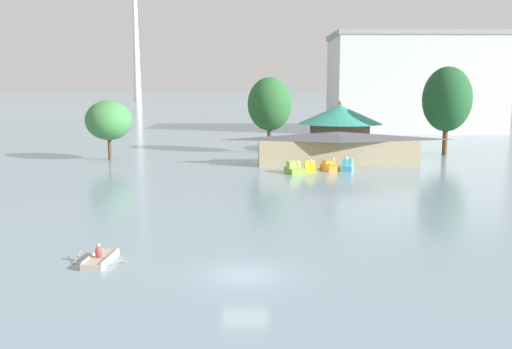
{
  "coord_description": "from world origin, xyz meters",
  "views": [
    {
      "loc": [
        0.21,
        -28.84,
        9.97
      ],
      "look_at": [
        0.85,
        17.78,
        2.59
      ],
      "focal_mm": 39.45,
      "sensor_mm": 36.0,
      "label": 1
    }
  ],
  "objects_px": {
    "rowboat_with_rower": "(100,259)",
    "shoreline_tree_tall_left": "(109,120)",
    "background_building_block": "(413,83)",
    "pedal_boat_lime": "(294,168)",
    "boathouse": "(337,147)",
    "pedal_boat_yellow": "(310,168)",
    "pedal_boat_orange": "(329,166)",
    "shoreline_tree_mid": "(270,104)",
    "pedal_boat_cyan": "(347,166)",
    "green_roof_pavilion": "(340,124)",
    "shoreline_tree_right": "(447,99)"
  },
  "relations": [
    {
      "from": "rowboat_with_rower",
      "to": "shoreline_tree_tall_left",
      "type": "relative_size",
      "value": 0.4
    },
    {
      "from": "shoreline_tree_tall_left",
      "to": "shoreline_tree_right",
      "type": "height_order",
      "value": "shoreline_tree_right"
    },
    {
      "from": "pedal_boat_lime",
      "to": "green_roof_pavilion",
      "type": "xyz_separation_m",
      "value": [
        8.91,
        22.66,
        3.58
      ]
    },
    {
      "from": "shoreline_tree_tall_left",
      "to": "background_building_block",
      "type": "xyz_separation_m",
      "value": [
        54.66,
        47.25,
        5.19
      ]
    },
    {
      "from": "shoreline_tree_tall_left",
      "to": "shoreline_tree_mid",
      "type": "distance_m",
      "value": 23.4
    },
    {
      "from": "pedal_boat_orange",
      "to": "pedal_boat_cyan",
      "type": "relative_size",
      "value": 1.11
    },
    {
      "from": "rowboat_with_rower",
      "to": "green_roof_pavilion",
      "type": "relative_size",
      "value": 0.25
    },
    {
      "from": "pedal_boat_lime",
      "to": "background_building_block",
      "type": "xyz_separation_m",
      "value": [
        30.64,
        59.03,
        10.03
      ]
    },
    {
      "from": "pedal_boat_yellow",
      "to": "green_roof_pavilion",
      "type": "height_order",
      "value": "green_roof_pavilion"
    },
    {
      "from": "pedal_boat_orange",
      "to": "rowboat_with_rower",
      "type": "bearing_deg",
      "value": -43.95
    },
    {
      "from": "pedal_boat_lime",
      "to": "rowboat_with_rower",
      "type": "bearing_deg",
      "value": -38.55
    },
    {
      "from": "rowboat_with_rower",
      "to": "shoreline_tree_tall_left",
      "type": "distance_m",
      "value": 46.43
    },
    {
      "from": "pedal_boat_lime",
      "to": "shoreline_tree_right",
      "type": "xyz_separation_m",
      "value": [
        23.18,
        16.46,
        7.52
      ]
    },
    {
      "from": "pedal_boat_cyan",
      "to": "pedal_boat_lime",
      "type": "bearing_deg",
      "value": -59.27
    },
    {
      "from": "boathouse",
      "to": "pedal_boat_yellow",
      "type": "bearing_deg",
      "value": -123.45
    },
    {
      "from": "boathouse",
      "to": "pedal_boat_cyan",
      "type": "bearing_deg",
      "value": -85.65
    },
    {
      "from": "shoreline_tree_mid",
      "to": "background_building_block",
      "type": "xyz_separation_m",
      "value": [
        32.72,
        39.32,
        3.3
      ]
    },
    {
      "from": "pedal_boat_lime",
      "to": "green_roof_pavilion",
      "type": "relative_size",
      "value": 0.24
    },
    {
      "from": "green_roof_pavilion",
      "to": "shoreline_tree_tall_left",
      "type": "bearing_deg",
      "value": -161.72
    },
    {
      "from": "pedal_boat_orange",
      "to": "green_roof_pavilion",
      "type": "relative_size",
      "value": 0.23
    },
    {
      "from": "pedal_boat_yellow",
      "to": "shoreline_tree_mid",
      "type": "height_order",
      "value": "shoreline_tree_mid"
    },
    {
      "from": "rowboat_with_rower",
      "to": "pedal_boat_lime",
      "type": "relative_size",
      "value": 1.05
    },
    {
      "from": "pedal_boat_yellow",
      "to": "boathouse",
      "type": "xyz_separation_m",
      "value": [
        4.1,
        6.21,
        1.69
      ]
    },
    {
      "from": "rowboat_with_rower",
      "to": "shoreline_tree_tall_left",
      "type": "bearing_deg",
      "value": 18.26
    },
    {
      "from": "pedal_boat_cyan",
      "to": "shoreline_tree_mid",
      "type": "height_order",
      "value": "shoreline_tree_mid"
    },
    {
      "from": "rowboat_with_rower",
      "to": "shoreline_tree_right",
      "type": "relative_size",
      "value": 0.25
    },
    {
      "from": "green_roof_pavilion",
      "to": "pedal_boat_orange",
      "type": "bearing_deg",
      "value": -102.31
    },
    {
      "from": "shoreline_tree_tall_left",
      "to": "background_building_block",
      "type": "relative_size",
      "value": 0.22
    },
    {
      "from": "boathouse",
      "to": "shoreline_tree_tall_left",
      "type": "distance_m",
      "value": 30.63
    },
    {
      "from": "pedal_boat_lime",
      "to": "shoreline_tree_mid",
      "type": "xyz_separation_m",
      "value": [
        -2.09,
        19.71,
        6.73
      ]
    },
    {
      "from": "pedal_boat_yellow",
      "to": "pedal_boat_orange",
      "type": "bearing_deg",
      "value": 118.04
    },
    {
      "from": "pedal_boat_cyan",
      "to": "background_building_block",
      "type": "xyz_separation_m",
      "value": [
        24.17,
        57.38,
        9.98
      ]
    },
    {
      "from": "pedal_boat_cyan",
      "to": "shoreline_tree_mid",
      "type": "distance_m",
      "value": 21.07
    },
    {
      "from": "pedal_boat_cyan",
      "to": "shoreline_tree_right",
      "type": "xyz_separation_m",
      "value": [
        16.71,
        14.81,
        7.47
      ]
    },
    {
      "from": "pedal_boat_lime",
      "to": "pedal_boat_cyan",
      "type": "distance_m",
      "value": 6.67
    },
    {
      "from": "pedal_boat_lime",
      "to": "boathouse",
      "type": "distance_m",
      "value": 9.41
    },
    {
      "from": "rowboat_with_rower",
      "to": "pedal_boat_cyan",
      "type": "xyz_separation_m",
      "value": [
        20.16,
        34.84,
        0.35
      ]
    },
    {
      "from": "rowboat_with_rower",
      "to": "shoreline_tree_right",
      "type": "height_order",
      "value": "shoreline_tree_right"
    },
    {
      "from": "shoreline_tree_tall_left",
      "to": "rowboat_with_rower",
      "type": "bearing_deg",
      "value": -77.06
    },
    {
      "from": "boathouse",
      "to": "rowboat_with_rower",
      "type": "bearing_deg",
      "value": -116.17
    },
    {
      "from": "pedal_boat_yellow",
      "to": "green_roof_pavilion",
      "type": "distance_m",
      "value": 23.22
    },
    {
      "from": "pedal_boat_lime",
      "to": "boathouse",
      "type": "xyz_separation_m",
      "value": [
        6.06,
        7.0,
        1.67
      ]
    },
    {
      "from": "green_roof_pavilion",
      "to": "background_building_block",
      "type": "xyz_separation_m",
      "value": [
        21.73,
        36.37,
        6.45
      ]
    },
    {
      "from": "pedal_boat_cyan",
      "to": "boathouse",
      "type": "height_order",
      "value": "boathouse"
    },
    {
      "from": "rowboat_with_rower",
      "to": "shoreline_tree_mid",
      "type": "height_order",
      "value": "shoreline_tree_mid"
    },
    {
      "from": "pedal_boat_orange",
      "to": "pedal_boat_yellow",
      "type": "bearing_deg",
      "value": -80.56
    },
    {
      "from": "pedal_boat_orange",
      "to": "shoreline_tree_mid",
      "type": "xyz_separation_m",
      "value": [
        -6.49,
        17.72,
        6.78
      ]
    },
    {
      "from": "pedal_boat_lime",
      "to": "shoreline_tree_mid",
      "type": "bearing_deg",
      "value": 169.92
    },
    {
      "from": "boathouse",
      "to": "shoreline_tree_right",
      "type": "bearing_deg",
      "value": 28.93
    },
    {
      "from": "pedal_boat_lime",
      "to": "shoreline_tree_mid",
      "type": "relative_size",
      "value": 0.27
    }
  ]
}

